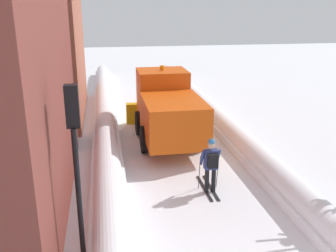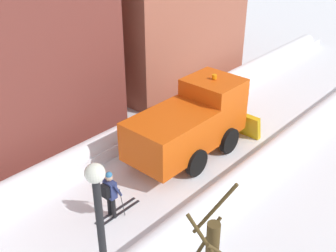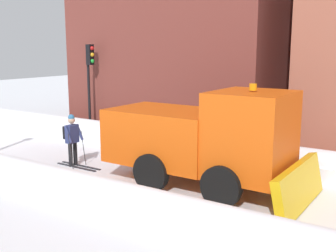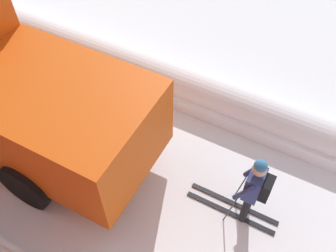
% 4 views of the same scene
% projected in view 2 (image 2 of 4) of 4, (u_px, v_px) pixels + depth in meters
% --- Properties ---
extents(ground_plane, '(80.00, 80.00, 0.00)m').
position_uv_depth(ground_plane, '(181.00, 161.00, 17.04)').
color(ground_plane, white).
extents(snowbank_left, '(1.10, 36.00, 0.95)m').
position_uv_depth(snowbank_left, '(134.00, 130.00, 18.45)').
color(snowbank_left, white).
rests_on(snowbank_left, ground).
extents(snowbank_right, '(1.10, 36.00, 0.90)m').
position_uv_depth(snowbank_right, '(238.00, 182.00, 15.30)').
color(snowbank_right, white).
rests_on(snowbank_right, ground).
extents(plow_truck, '(3.20, 5.98, 3.12)m').
position_uv_depth(plow_truck, '(192.00, 122.00, 16.88)').
color(plow_truck, '#DB510F').
rests_on(plow_truck, ground).
extents(skier, '(0.62, 1.80, 1.81)m').
position_uv_depth(skier, '(110.00, 192.00, 13.61)').
color(skier, black).
rests_on(skier, ground).
extents(street_lamp, '(0.40, 0.40, 5.20)m').
position_uv_depth(street_lamp, '(102.00, 241.00, 8.55)').
color(street_lamp, black).
rests_on(street_lamp, ground).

